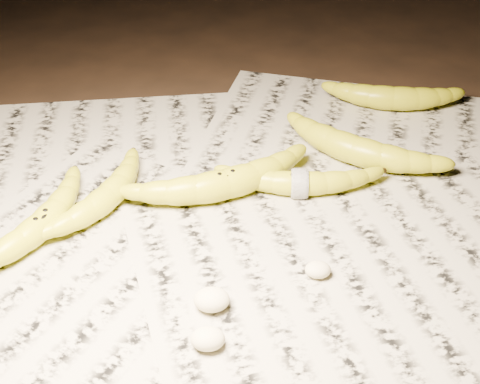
{
  "coord_description": "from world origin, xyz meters",
  "views": [
    {
      "loc": [
        -0.01,
        -0.63,
        0.51
      ],
      "look_at": [
        -0.0,
        0.0,
        0.05
      ],
      "focal_mm": 50.0,
      "sensor_mm": 36.0,
      "label": 1
    }
  ],
  "objects_px": {
    "banana_left_a": "(41,222)",
    "banana_left_b": "(107,194)",
    "banana_upper_a": "(355,148)",
    "banana_center": "(226,182)",
    "banana_taped": "(299,181)",
    "banana_upper_b": "(393,96)"
  },
  "relations": [
    {
      "from": "banana_left_a",
      "to": "banana_left_b",
      "type": "distance_m",
      "value": 0.09
    },
    {
      "from": "banana_left_a",
      "to": "banana_upper_a",
      "type": "bearing_deg",
      "value": -43.8
    },
    {
      "from": "banana_center",
      "to": "banana_taped",
      "type": "height_order",
      "value": "banana_center"
    },
    {
      "from": "banana_center",
      "to": "banana_upper_a",
      "type": "xyz_separation_m",
      "value": [
        0.17,
        0.08,
        -0.0
      ]
    },
    {
      "from": "banana_taped",
      "to": "banana_left_b",
      "type": "bearing_deg",
      "value": -171.15
    },
    {
      "from": "banana_center",
      "to": "banana_upper_b",
      "type": "relative_size",
      "value": 1.2
    },
    {
      "from": "banana_upper_a",
      "to": "banana_upper_b",
      "type": "relative_size",
      "value": 1.14
    },
    {
      "from": "banana_left_a",
      "to": "banana_center",
      "type": "distance_m",
      "value": 0.23
    },
    {
      "from": "banana_left_a",
      "to": "banana_upper_a",
      "type": "distance_m",
      "value": 0.42
    },
    {
      "from": "banana_taped",
      "to": "banana_upper_a",
      "type": "height_order",
      "value": "banana_upper_a"
    },
    {
      "from": "banana_left_b",
      "to": "banana_taped",
      "type": "bearing_deg",
      "value": -56.31
    },
    {
      "from": "banana_left_a",
      "to": "banana_left_b",
      "type": "relative_size",
      "value": 1.12
    },
    {
      "from": "banana_taped",
      "to": "banana_upper_b",
      "type": "xyz_separation_m",
      "value": [
        0.16,
        0.22,
        0.0
      ]
    },
    {
      "from": "banana_upper_a",
      "to": "banana_upper_b",
      "type": "xyz_separation_m",
      "value": [
        0.08,
        0.15,
        -0.0
      ]
    },
    {
      "from": "banana_left_a",
      "to": "banana_upper_a",
      "type": "height_order",
      "value": "banana_upper_a"
    },
    {
      "from": "banana_left_a",
      "to": "banana_upper_b",
      "type": "height_order",
      "value": "banana_upper_b"
    },
    {
      "from": "banana_upper_b",
      "to": "banana_upper_a",
      "type": "bearing_deg",
      "value": -110.9
    },
    {
      "from": "banana_left_b",
      "to": "banana_center",
      "type": "xyz_separation_m",
      "value": [
        0.15,
        0.02,
        0.0
      ]
    },
    {
      "from": "banana_taped",
      "to": "banana_upper_b",
      "type": "distance_m",
      "value": 0.27
    },
    {
      "from": "banana_center",
      "to": "banana_taped",
      "type": "relative_size",
      "value": 1.16
    },
    {
      "from": "banana_center",
      "to": "banana_left_a",
      "type": "bearing_deg",
      "value": 177.15
    },
    {
      "from": "banana_taped",
      "to": "banana_upper_b",
      "type": "bearing_deg",
      "value": 56.07
    }
  ]
}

